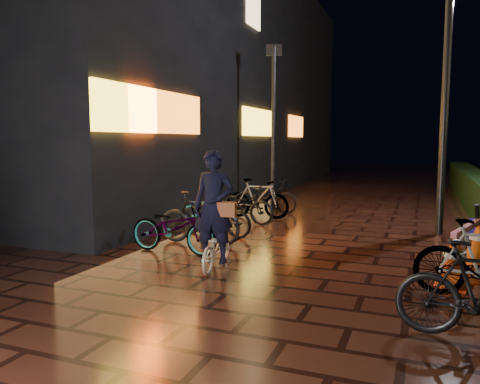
% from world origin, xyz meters
% --- Properties ---
extents(ground, '(80.00, 80.00, 0.00)m').
position_xyz_m(ground, '(0.00, 0.00, 0.00)').
color(ground, '#381911').
rests_on(ground, ground).
extents(storefront_block, '(12.09, 22.00, 9.00)m').
position_xyz_m(storefront_block, '(-9.50, 11.50, 4.50)').
color(storefront_block, black).
rests_on(storefront_block, ground).
extents(lamp_post_hedge, '(0.55, 0.21, 5.74)m').
position_xyz_m(lamp_post_hedge, '(2.15, 4.73, 3.16)').
color(lamp_post_hedge, black).
rests_on(lamp_post_hedge, ground).
extents(lamp_post_sf, '(0.45, 0.17, 4.69)m').
position_xyz_m(lamp_post_sf, '(-2.26, 6.94, 2.58)').
color(lamp_post_sf, black).
rests_on(lamp_post_sf, ground).
extents(cyclist, '(0.70, 1.34, 1.86)m').
position_xyz_m(cyclist, '(-1.19, 0.50, 0.69)').
color(cyclist, silver).
rests_on(cyclist, ground).
extents(traffic_barrier, '(0.96, 1.91, 0.78)m').
position_xyz_m(traffic_barrier, '(2.44, 1.55, 0.39)').
color(traffic_barrier, '#DB430B').
rests_on(traffic_barrier, ground).
extents(parked_bikes_storefront, '(1.87, 5.76, 1.02)m').
position_xyz_m(parked_bikes_storefront, '(-2.25, 3.65, 0.47)').
color(parked_bikes_storefront, black).
rests_on(parked_bikes_storefront, ground).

